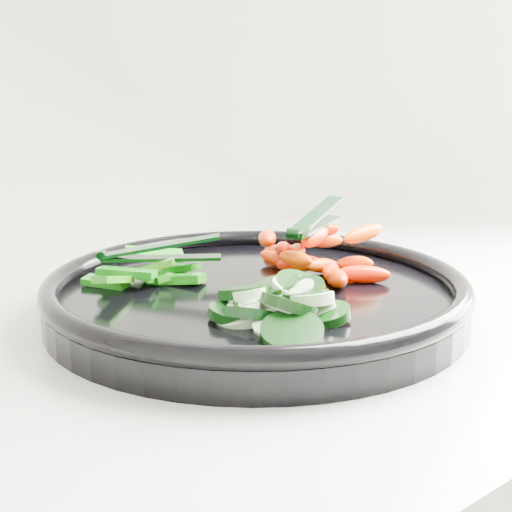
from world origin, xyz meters
TOP-DOWN VIEW (x-y plane):
  - veggie_tray at (-0.70, 1.68)m, footprint 0.40×0.40m
  - cucumber_pile at (-0.74, 1.62)m, footprint 0.12×0.13m
  - carrot_pile at (-0.62, 1.69)m, footprint 0.13×0.16m
  - pepper_pile at (-0.76, 1.76)m, footprint 0.13×0.10m
  - tong_carrot at (-0.62, 1.69)m, footprint 0.11×0.06m
  - tong_pepper at (-0.75, 1.77)m, footprint 0.10×0.08m

SIDE VIEW (x-z plane):
  - veggie_tray at x=-0.70m, z-range 0.93..0.97m
  - pepper_pile at x=-0.76m, z-range 0.95..0.98m
  - cucumber_pile at x=-0.74m, z-range 0.94..0.98m
  - carrot_pile at x=-0.62m, z-range 0.95..1.00m
  - tong_pepper at x=-0.75m, z-range 0.97..0.99m
  - tong_carrot at x=-0.62m, z-range 0.99..1.02m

